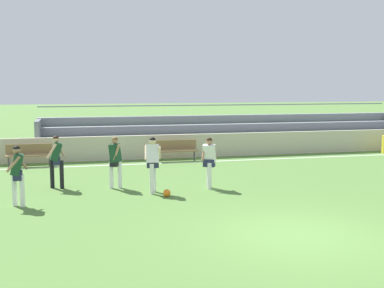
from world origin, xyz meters
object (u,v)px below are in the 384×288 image
(bench_near_bin, at_px, (176,148))
(player_dark_trailing_run, at_px, (115,158))
(soccer_ball, at_px, (167,193))
(bleacher_stand, at_px, (232,131))
(player_white_wide_left, at_px, (209,158))
(bench_centre_sideline, at_px, (29,153))
(player_white_overlapping, at_px, (153,160))
(player_dark_wide_right, at_px, (56,157))
(player_dark_deep_cover, at_px, (17,170))

(bench_near_bin, relative_size, player_dark_trailing_run, 1.10)
(player_dark_trailing_run, xyz_separation_m, soccer_ball, (1.34, -1.57, -0.86))
(soccer_ball, bearing_deg, bleacher_stand, 61.51)
(bench_near_bin, relative_size, player_white_wide_left, 1.11)
(bench_centre_sideline, bearing_deg, player_dark_trailing_run, -59.42)
(bench_near_bin, bearing_deg, player_white_wide_left, -91.71)
(player_white_wide_left, bearing_deg, bench_near_bin, 88.29)
(soccer_ball, bearing_deg, player_white_wide_left, 29.58)
(player_white_overlapping, xyz_separation_m, soccer_ball, (0.31, -0.61, -0.91))
(player_dark_wide_right, relative_size, player_dark_deep_cover, 1.02)
(player_dark_wide_right, bearing_deg, bleacher_stand, 42.22)
(player_dark_trailing_run, bearing_deg, player_dark_wide_right, 166.55)
(player_dark_deep_cover, bearing_deg, player_white_overlapping, 11.57)
(player_dark_deep_cover, bearing_deg, player_dark_trailing_run, 32.35)
(player_white_overlapping, bearing_deg, player_white_wide_left, 7.91)
(player_dark_wide_right, xyz_separation_m, player_dark_deep_cover, (-0.94, -2.17, -0.02))
(player_dark_deep_cover, height_order, player_dark_trailing_run, player_dark_deep_cover)
(bench_centre_sideline, xyz_separation_m, soccer_ball, (4.33, -6.64, -0.44))
(bench_near_bin, bearing_deg, player_dark_deep_cover, -130.39)
(bleacher_stand, height_order, player_white_wide_left, bleacher_stand)
(bench_centre_sideline, bearing_deg, bleacher_stand, 17.10)
(bleacher_stand, relative_size, player_dark_wide_right, 11.23)
(player_dark_wide_right, bearing_deg, bench_centre_sideline, 104.45)
(bleacher_stand, relative_size, player_white_overlapping, 11.07)
(player_dark_wide_right, distance_m, player_dark_trailing_run, 1.85)
(bench_near_bin, xyz_separation_m, player_white_overlapping, (-2.01, -6.02, 0.47))
(player_dark_trailing_run, relative_size, soccer_ball, 7.42)
(bleacher_stand, relative_size, player_dark_deep_cover, 11.44)
(soccer_ball, bearing_deg, player_dark_deep_cover, -177.73)
(player_white_overlapping, bearing_deg, player_dark_trailing_run, 137.05)
(player_white_wide_left, height_order, player_dark_deep_cover, player_dark_deep_cover)
(player_white_overlapping, distance_m, player_dark_wide_right, 3.16)
(player_dark_deep_cover, xyz_separation_m, player_dark_trailing_run, (2.74, 1.74, -0.01))
(bench_centre_sideline, height_order, player_dark_deep_cover, player_dark_deep_cover)
(player_white_wide_left, relative_size, soccer_ball, 7.34)
(player_dark_trailing_run, bearing_deg, soccer_ball, -49.53)
(player_white_overlapping, relative_size, player_white_wide_left, 1.05)
(player_dark_wide_right, bearing_deg, player_white_overlapping, -26.20)
(bench_centre_sideline, bearing_deg, soccer_ball, -56.85)
(bleacher_stand, bearing_deg, player_dark_wide_right, -137.78)
(bleacher_stand, distance_m, player_dark_trailing_run, 10.32)
(bench_near_bin, distance_m, player_white_wide_left, 5.79)
(bleacher_stand, height_order, player_dark_trailing_run, bleacher_stand)
(player_dark_wide_right, bearing_deg, bench_near_bin, 43.75)
(bleacher_stand, height_order, bench_centre_sideline, bleacher_stand)
(player_white_overlapping, bearing_deg, player_dark_deep_cover, -168.43)
(bench_near_bin, relative_size, soccer_ball, 8.18)
(player_dark_deep_cover, height_order, soccer_ball, player_dark_deep_cover)
(bench_near_bin, distance_m, player_dark_trailing_run, 5.92)
(bench_near_bin, height_order, soccer_ball, bench_near_bin)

